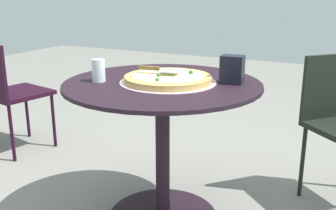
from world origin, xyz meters
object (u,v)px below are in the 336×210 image
at_px(drinking_cup, 99,70).
at_px(patio_chair_near, 7,88).
at_px(patio_table, 163,126).
at_px(napkin_dispenser, 232,69).
at_px(pizza_on_tray, 168,79).
at_px(pizza_server, 159,69).

height_order(drinking_cup, patio_chair_near, drinking_cup).
bearing_deg(patio_table, napkin_dispenser, 23.45).
distance_m(patio_table, pizza_on_tray, 0.24).
xyz_separation_m(pizza_on_tray, pizza_server, (-0.05, 0.01, 0.04)).
bearing_deg(patio_table, pizza_server, 153.01).
distance_m(pizza_on_tray, napkin_dispenser, 0.31).
relative_size(patio_table, patio_chair_near, 1.17).
relative_size(napkin_dispenser, patio_chair_near, 0.16).
bearing_deg(pizza_server, pizza_on_tray, -8.54).
xyz_separation_m(patio_table, pizza_server, (-0.03, 0.01, 0.28)).
relative_size(pizza_server, napkin_dispenser, 1.62).
bearing_deg(napkin_dispenser, drinking_cup, 18.69).
bearing_deg(pizza_on_tray, patio_table, -169.07).
height_order(pizza_on_tray, pizza_server, pizza_server).
height_order(patio_table, pizza_on_tray, pizza_on_tray).
xyz_separation_m(patio_table, patio_chair_near, (-1.43, 0.32, -0.03)).
distance_m(patio_table, drinking_cup, 0.42).
distance_m(pizza_on_tray, patio_chair_near, 1.52).
height_order(pizza_server, drinking_cup, drinking_cup).
bearing_deg(patio_chair_near, pizza_server, -12.18).
bearing_deg(drinking_cup, patio_table, 23.85).
bearing_deg(pizza_on_tray, napkin_dispenser, 24.61).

